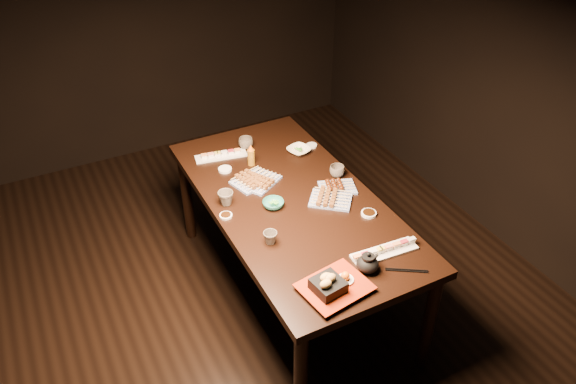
% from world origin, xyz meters
% --- Properties ---
extents(ground, '(5.00, 5.00, 0.00)m').
position_xyz_m(ground, '(0.00, 0.00, 0.00)').
color(ground, black).
rests_on(ground, ground).
extents(dining_table, '(0.90, 1.80, 0.75)m').
position_xyz_m(dining_table, '(0.40, 0.32, 0.38)').
color(dining_table, black).
rests_on(dining_table, ground).
extents(sushi_platter_near, '(0.36, 0.12, 0.04)m').
position_xyz_m(sushi_platter_near, '(0.61, -0.30, 0.77)').
color(sushi_platter_near, white).
rests_on(sushi_platter_near, dining_table).
extents(sushi_platter_far, '(0.34, 0.15, 0.04)m').
position_xyz_m(sushi_platter_far, '(0.21, 0.94, 0.77)').
color(sushi_platter_far, white).
rests_on(sushi_platter_far, dining_table).
extents(yakitori_plate_center, '(0.28, 0.23, 0.06)m').
position_xyz_m(yakitori_plate_center, '(0.28, 0.59, 0.78)').
color(yakitori_plate_center, '#828EB6').
rests_on(yakitori_plate_center, dining_table).
extents(yakitori_plate_right, '(0.29, 0.28, 0.06)m').
position_xyz_m(yakitori_plate_right, '(0.59, 0.21, 0.78)').
color(yakitori_plate_right, '#828EB6').
rests_on(yakitori_plate_right, dining_table).
extents(yakitori_plate_left, '(0.28, 0.26, 0.06)m').
position_xyz_m(yakitori_plate_left, '(0.31, 0.55, 0.78)').
color(yakitori_plate_left, '#828EB6').
rests_on(yakitori_plate_left, dining_table).
extents(tsukune_plate, '(0.25, 0.21, 0.05)m').
position_xyz_m(tsukune_plate, '(0.69, 0.29, 0.78)').
color(tsukune_plate, '#828EB6').
rests_on(tsukune_plate, dining_table).
extents(edamame_bowl_green, '(0.15, 0.15, 0.04)m').
position_xyz_m(edamame_bowl_green, '(0.28, 0.31, 0.77)').
color(edamame_bowl_green, '#297D6A').
rests_on(edamame_bowl_green, dining_table).
extents(edamame_bowl_cream, '(0.18, 0.18, 0.03)m').
position_xyz_m(edamame_bowl_cream, '(0.68, 0.75, 0.77)').
color(edamame_bowl_cream, '#EFE5C3').
rests_on(edamame_bowl_cream, dining_table).
extents(tempura_tray, '(0.35, 0.29, 0.12)m').
position_xyz_m(tempura_tray, '(0.25, -0.41, 0.81)').
color(tempura_tray, black).
rests_on(tempura_tray, dining_table).
extents(teacup_near_left, '(0.09, 0.09, 0.07)m').
position_xyz_m(teacup_near_left, '(0.13, 0.04, 0.78)').
color(teacup_near_left, '#4F473D').
rests_on(teacup_near_left, dining_table).
extents(teacup_mid_right, '(0.11, 0.11, 0.07)m').
position_xyz_m(teacup_mid_right, '(0.76, 0.41, 0.79)').
color(teacup_mid_right, '#4F473D').
rests_on(teacup_mid_right, dining_table).
extents(teacup_far_left, '(0.12, 0.12, 0.08)m').
position_xyz_m(teacup_far_left, '(0.05, 0.45, 0.79)').
color(teacup_far_left, '#4F473D').
rests_on(teacup_far_left, dining_table).
extents(teacup_far_right, '(0.11, 0.11, 0.07)m').
position_xyz_m(teacup_far_right, '(0.40, 0.96, 0.79)').
color(teacup_far_right, '#4F473D').
rests_on(teacup_far_right, dining_table).
extents(teapot, '(0.16, 0.16, 0.11)m').
position_xyz_m(teapot, '(0.46, -0.36, 0.81)').
color(teapot, black).
rests_on(teapot, dining_table).
extents(condiment_bottle, '(0.06, 0.06, 0.14)m').
position_xyz_m(condiment_bottle, '(0.35, 0.77, 0.82)').
color(condiment_bottle, brown).
rests_on(condiment_bottle, dining_table).
extents(sauce_dish_west, '(0.08, 0.08, 0.01)m').
position_xyz_m(sauce_dish_west, '(0.00, 0.35, 0.76)').
color(sauce_dish_west, white).
rests_on(sauce_dish_west, dining_table).
extents(sauce_dish_east, '(0.08, 0.08, 0.01)m').
position_xyz_m(sauce_dish_east, '(0.79, 0.78, 0.76)').
color(sauce_dish_east, white).
rests_on(sauce_dish_east, dining_table).
extents(sauce_dish_se, '(0.10, 0.10, 0.02)m').
position_xyz_m(sauce_dish_se, '(0.72, 0.00, 0.76)').
color(sauce_dish_se, white).
rests_on(sauce_dish_se, dining_table).
extents(sauce_dish_nw, '(0.11, 0.11, 0.01)m').
position_xyz_m(sauce_dish_nw, '(0.17, 0.78, 0.76)').
color(sauce_dish_nw, white).
rests_on(sauce_dish_nw, dining_table).
extents(chopsticks_near, '(0.17, 0.15, 0.01)m').
position_xyz_m(chopsticks_near, '(0.28, -0.46, 0.75)').
color(chopsticks_near, black).
rests_on(chopsticks_near, dining_table).
extents(chopsticks_se, '(0.19, 0.13, 0.01)m').
position_xyz_m(chopsticks_se, '(0.63, -0.46, 0.75)').
color(chopsticks_se, black).
rests_on(chopsticks_se, dining_table).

